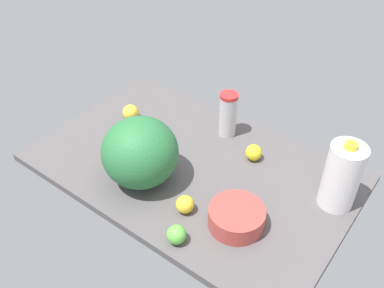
% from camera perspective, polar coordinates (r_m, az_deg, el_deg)
% --- Properties ---
extents(countertop, '(1.20, 0.76, 0.03)m').
position_cam_1_polar(countertop, '(1.65, -0.00, -3.09)').
color(countertop, '#524E4F').
rests_on(countertop, ground).
extents(watermelon, '(0.27, 0.27, 0.25)m').
position_cam_1_polar(watermelon, '(1.51, -6.93, -1.12)').
color(watermelon, '#296E39').
rests_on(watermelon, countertop).
extents(milk_jug, '(0.12, 0.12, 0.26)m').
position_cam_1_polar(milk_jug, '(1.50, 19.34, -4.07)').
color(milk_jug, white).
rests_on(milk_jug, countertop).
extents(mixing_bowl, '(0.19, 0.19, 0.07)m').
position_cam_1_polar(mixing_bowl, '(1.42, 5.95, -9.67)').
color(mixing_bowl, '#B0403A').
rests_on(mixing_bowl, countertop).
extents(tumbler_cup, '(0.07, 0.07, 0.19)m').
position_cam_1_polar(tumbler_cup, '(1.74, 4.80, 3.97)').
color(tumbler_cup, silver).
rests_on(tumbler_cup, countertop).
extents(lime_near_front, '(0.06, 0.06, 0.06)m').
position_cam_1_polar(lime_near_front, '(1.37, -2.09, -11.98)').
color(lime_near_front, '#5EB942').
rests_on(lime_near_front, countertop).
extents(lemon_loose, '(0.06, 0.06, 0.06)m').
position_cam_1_polar(lemon_loose, '(1.66, 8.22, -1.13)').
color(lemon_loose, yellow).
rests_on(lemon_loose, countertop).
extents(lemon_by_jug, '(0.07, 0.07, 0.07)m').
position_cam_1_polar(lemon_by_jug, '(1.87, -8.18, 4.17)').
color(lemon_by_jug, yellow).
rests_on(lemon_by_jug, countertop).
extents(lemon_beside_bowl, '(0.06, 0.06, 0.06)m').
position_cam_1_polar(lemon_beside_bowl, '(1.45, -0.94, -8.04)').
color(lemon_beside_bowl, yellow).
rests_on(lemon_beside_bowl, countertop).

